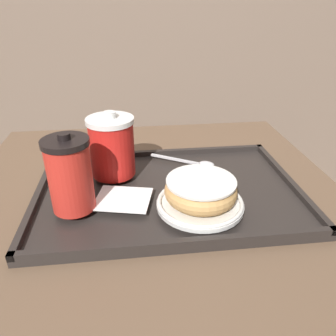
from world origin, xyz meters
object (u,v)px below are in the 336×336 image
(coffee_cup_front, at_px, (70,174))
(donut_chocolate_glazed, at_px, (201,190))
(coffee_cup_rear, at_px, (112,146))
(spoon, at_px, (196,162))

(coffee_cup_front, height_order, donut_chocolate_glazed, coffee_cup_front)
(coffee_cup_rear, relative_size, spoon, 0.97)
(spoon, bearing_deg, donut_chocolate_glazed, -68.19)
(donut_chocolate_glazed, distance_m, spoon, 0.17)
(coffee_cup_front, distance_m, spoon, 0.30)
(spoon, bearing_deg, coffee_cup_rear, -142.91)
(coffee_cup_rear, bearing_deg, spoon, 6.23)
(coffee_cup_rear, distance_m, spoon, 0.20)
(coffee_cup_front, distance_m, donut_chocolate_glazed, 0.23)
(coffee_cup_front, height_order, spoon, coffee_cup_front)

